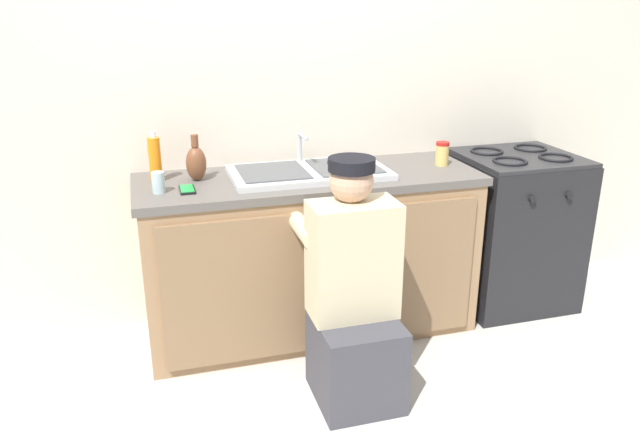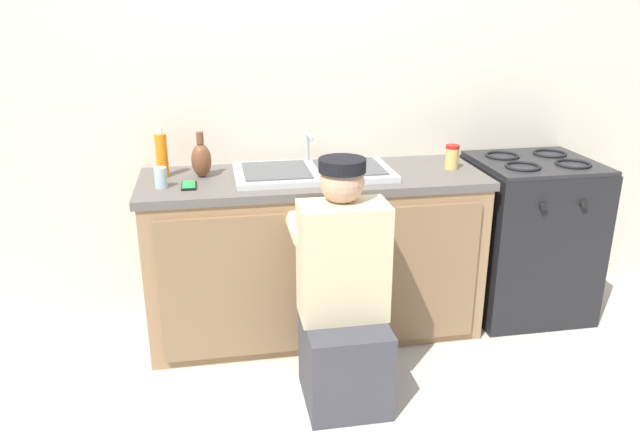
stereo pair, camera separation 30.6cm
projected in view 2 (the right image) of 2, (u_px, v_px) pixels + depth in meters
ground_plane at (323, 354)px, 3.21m from camera, size 12.00×12.00×0.00m
back_wall at (302, 91)px, 3.39m from camera, size 6.00×0.10×2.50m
counter_cabinet at (314, 258)px, 3.34m from camera, size 1.72×0.62×0.83m
countertop at (313, 179)px, 3.20m from camera, size 1.76×0.62×0.04m
sink_double_basin at (313, 171)px, 3.19m from camera, size 0.80×0.44×0.19m
stove_range at (527, 237)px, 3.54m from camera, size 0.64×0.62×0.91m
plumber_person at (343, 305)px, 2.74m from camera, size 0.42×0.61×1.10m
water_glass at (161, 178)px, 2.96m from camera, size 0.06×0.06×0.10m
soap_bottle_orange at (162, 155)px, 3.13m from camera, size 0.06×0.06×0.25m
vase_decorative at (201, 159)px, 3.13m from camera, size 0.10×0.10×0.23m
condiment_jar at (452, 157)px, 3.29m from camera, size 0.07×0.07×0.13m
cell_phone at (189, 185)px, 3.00m from camera, size 0.07×0.14×0.01m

